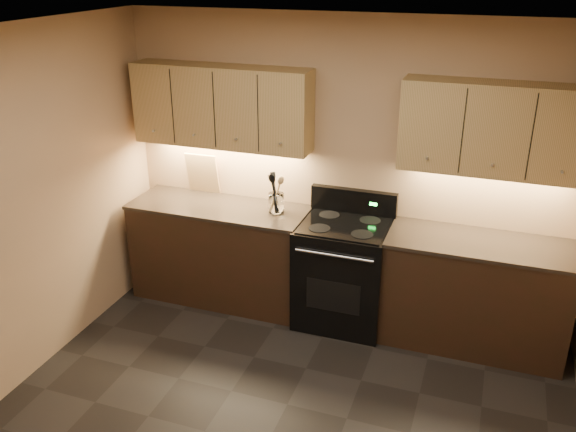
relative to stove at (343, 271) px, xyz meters
The scene contains 14 objects.
ceiling 2.71m from the stove, 92.72° to the right, with size 4.00×4.00×0.00m, color silver.
wall_back 0.88m from the stove, 104.10° to the left, with size 4.00×0.04×2.60m, color tan.
counter_left 1.18m from the stove, behind, with size 1.62×0.62×0.93m.
counter_right 1.10m from the stove, ahead, with size 1.46×0.62×0.93m.
stove is the anchor object (origin of this frame).
upper_cab_left 1.78m from the stove, behind, with size 1.60×0.30×0.70m, color tan.
upper_cab_right 1.73m from the stove, ahead, with size 1.44×0.30×0.70m, color tan.
outlet_plate 1.55m from the stove, 167.24° to the left, with size 0.09×0.01×0.12m, color #B2B5BA.
utensil_crock 0.83m from the stove, behind, with size 0.14×0.14×0.17m.
cutting_board 1.62m from the stove, 169.48° to the left, with size 0.31×0.02×0.39m, color tan.
wooden_spoon 0.92m from the stove, behind, with size 0.06×0.06×0.32m, color tan, non-canonical shape.
black_spoon 0.91m from the stove, behind, with size 0.06×0.06×0.36m, color black, non-canonical shape.
black_turner 0.90m from the stove, behind, with size 0.08×0.08×0.35m, color black, non-canonical shape.
steel_spatula 0.89m from the stove, behind, with size 0.08×0.08×0.34m, color silver, non-canonical shape.
Camera 1 is at (1.18, -2.88, 3.00)m, focal length 38.00 mm.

